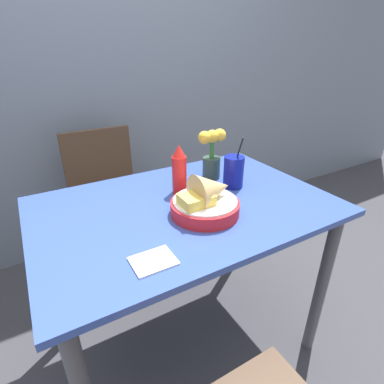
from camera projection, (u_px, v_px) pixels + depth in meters
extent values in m
plane|color=#38383D|center=(187.00, 339.00, 1.50)|extent=(12.00, 12.00, 0.00)
cube|color=slate|center=(95.00, 50.00, 1.78)|extent=(7.00, 0.06, 2.60)
cube|color=#334C9E|center=(185.00, 206.00, 1.16)|extent=(1.12, 0.76, 0.02)
cylinder|color=#4C4C51|center=(321.00, 287.00, 1.31)|extent=(0.05, 0.05, 0.75)
cylinder|color=#4C4C51|center=(56.00, 278.00, 1.36)|extent=(0.05, 0.05, 0.75)
cylinder|color=#4C4C51|center=(233.00, 220.00, 1.80)|extent=(0.05, 0.05, 0.75)
cylinder|color=#473323|center=(95.00, 268.00, 1.64)|extent=(0.03, 0.03, 0.45)
cylinder|color=#473323|center=(155.00, 248.00, 1.81)|extent=(0.03, 0.03, 0.45)
cylinder|color=#473323|center=(81.00, 236.00, 1.92)|extent=(0.03, 0.03, 0.45)
cylinder|color=#473323|center=(134.00, 221.00, 2.09)|extent=(0.03, 0.03, 0.45)
cube|color=#473323|center=(112.00, 209.00, 1.76)|extent=(0.40, 0.40, 0.02)
cube|color=#473323|center=(99.00, 164.00, 1.81)|extent=(0.40, 0.03, 0.42)
cylinder|color=red|center=(205.00, 208.00, 1.08)|extent=(0.25, 0.25, 0.05)
cylinder|color=white|center=(205.00, 201.00, 1.07)|extent=(0.23, 0.23, 0.01)
cone|color=tan|center=(213.00, 189.00, 1.06)|extent=(0.14, 0.14, 0.14)
cube|color=#E5C14C|center=(196.00, 201.00, 1.03)|extent=(0.11, 0.09, 0.04)
cylinder|color=red|center=(179.00, 175.00, 1.21)|extent=(0.06, 0.06, 0.16)
cone|color=red|center=(179.00, 151.00, 1.17)|extent=(0.05, 0.05, 0.05)
cylinder|color=navy|center=(234.00, 172.00, 1.27)|extent=(0.09, 0.09, 0.14)
cylinder|color=black|center=(233.00, 174.00, 1.27)|extent=(0.08, 0.08, 0.11)
cylinder|color=black|center=(237.00, 158.00, 1.25)|extent=(0.01, 0.07, 0.19)
cylinder|color=#2D4738|center=(211.00, 168.00, 1.36)|extent=(0.08, 0.08, 0.10)
cylinder|color=#33722D|center=(212.00, 148.00, 1.32)|extent=(0.02, 0.02, 0.09)
sphere|color=gold|center=(212.00, 136.00, 1.30)|extent=(0.06, 0.06, 0.06)
sphere|color=gold|center=(205.00, 138.00, 1.28)|extent=(0.06, 0.06, 0.06)
sphere|color=gold|center=(220.00, 135.00, 1.32)|extent=(0.06, 0.06, 0.06)
cube|color=white|center=(153.00, 261.00, 0.84)|extent=(0.12, 0.10, 0.01)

